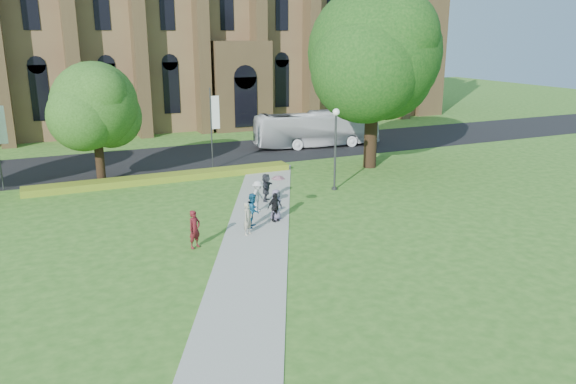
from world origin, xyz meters
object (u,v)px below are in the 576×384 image
streetlamp (335,139)px  tour_coach (316,129)px  large_tree (374,53)px  pedestrian_0 (195,229)px

streetlamp → tour_coach: size_ratio=0.47×
streetlamp → large_tree: (5.50, 4.50, 5.07)m
streetlamp → large_tree: large_tree is taller
pedestrian_0 → tour_coach: bearing=21.0°
tour_coach → large_tree: bearing=-172.9°
large_tree → tour_coach: 11.08m
tour_coach → pedestrian_0: bearing=146.9°
pedestrian_0 → streetlamp: bearing=1.0°
large_tree → pedestrian_0: large_tree is taller
tour_coach → pedestrian_0: tour_coach is taller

